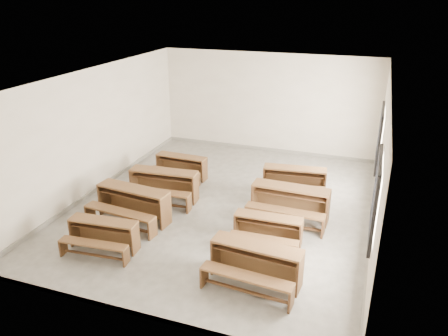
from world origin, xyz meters
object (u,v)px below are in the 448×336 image
(desk_set_3, at_px, (181,165))
(desk_set_4, at_px, (255,261))
(desk_set_2, at_px, (163,183))
(desk_set_7, at_px, (294,179))
(desk_set_0, at_px, (103,233))
(desk_set_5, at_px, (268,228))
(desk_set_6, at_px, (290,201))
(desk_set_1, at_px, (132,202))

(desk_set_3, bearing_deg, desk_set_4, -47.58)
(desk_set_2, xyz_separation_m, desk_set_7, (3.07, 1.40, -0.03))
(desk_set_7, bearing_deg, desk_set_0, -135.97)
(desk_set_3, xyz_separation_m, desk_set_7, (3.23, -0.00, 0.04))
(desk_set_2, bearing_deg, desk_set_7, 20.17)
(desk_set_4, xyz_separation_m, desk_set_5, (-0.10, 1.33, -0.07))
(desk_set_6, xyz_separation_m, desk_set_7, (-0.16, 1.36, -0.04))
(desk_set_5, xyz_separation_m, desk_set_7, (0.06, 2.60, 0.05))
(desk_set_0, xyz_separation_m, desk_set_2, (0.12, 2.49, 0.08))
(desk_set_1, distance_m, desk_set_3, 2.61)
(desk_set_2, xyz_separation_m, desk_set_5, (3.01, -1.19, -0.08))
(desk_set_0, relative_size, desk_set_5, 1.03)
(desk_set_3, height_order, desk_set_5, desk_set_3)
(desk_set_2, relative_size, desk_set_4, 1.03)
(desk_set_0, relative_size, desk_set_1, 0.80)
(desk_set_0, xyz_separation_m, desk_set_4, (3.24, -0.03, 0.06))
(desk_set_0, distance_m, desk_set_2, 2.49)
(desk_set_3, relative_size, desk_set_4, 0.86)
(desk_set_5, bearing_deg, desk_set_1, 178.57)
(desk_set_2, distance_m, desk_set_3, 1.42)
(desk_set_0, bearing_deg, desk_set_2, 82.70)
(desk_set_3, height_order, desk_set_4, desk_set_4)
(desk_set_3, height_order, desk_set_6, desk_set_6)
(desk_set_2, relative_size, desk_set_6, 0.99)
(desk_set_6, bearing_deg, desk_set_1, -158.26)
(desk_set_2, bearing_deg, desk_set_0, -97.19)
(desk_set_6, height_order, desk_set_7, desk_set_6)
(desk_set_5, bearing_deg, desk_set_4, -87.16)
(desk_set_3, relative_size, desk_set_6, 0.83)
(desk_set_3, bearing_deg, desk_set_0, -86.89)
(desk_set_0, height_order, desk_set_3, desk_set_3)
(desk_set_0, bearing_deg, desk_set_3, 86.06)
(desk_set_3, distance_m, desk_set_4, 5.11)
(desk_set_0, distance_m, desk_set_1, 1.29)
(desk_set_3, relative_size, desk_set_5, 1.04)
(desk_set_4, bearing_deg, desk_set_6, 92.24)
(desk_set_1, distance_m, desk_set_6, 3.63)
(desk_set_4, height_order, desk_set_6, desk_set_6)
(desk_set_0, distance_m, desk_set_5, 3.39)
(desk_set_2, height_order, desk_set_4, desk_set_2)
(desk_set_1, relative_size, desk_set_5, 1.28)
(desk_set_0, relative_size, desk_set_3, 0.99)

